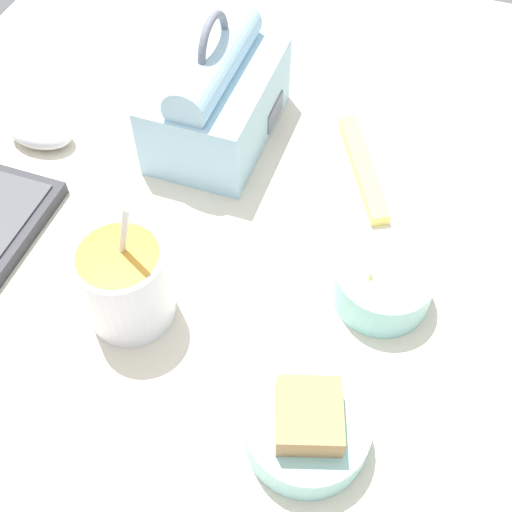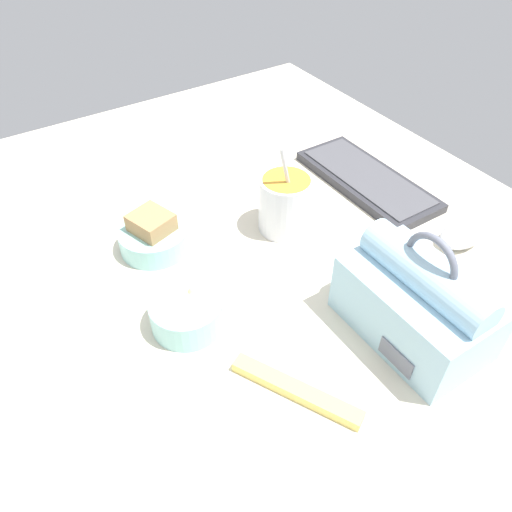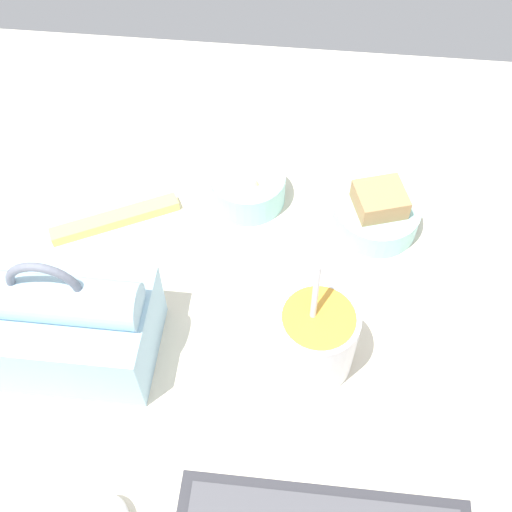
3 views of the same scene
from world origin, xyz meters
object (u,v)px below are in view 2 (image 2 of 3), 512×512
soup_cup (285,203)px  chopstick_case (296,390)px  lunch_bag (418,302)px  keyboard (367,180)px  bento_bowl_sandwich (154,236)px  computer_mouse (461,235)px  bento_bowl_snacks (187,312)px

soup_cup → chopstick_case: size_ratio=0.99×
lunch_bag → soup_cup: (-30.46, -1.51, -0.89)cm
keyboard → bento_bowl_sandwich: 45.66cm
computer_mouse → keyboard: bearing=-176.1°
computer_mouse → bento_bowl_snacks: bearing=-101.1°
bento_bowl_snacks → lunch_bag: bearing=54.8°
bento_bowl_sandwich → chopstick_case: size_ratio=0.69×
keyboard → chopstick_case: size_ratio=1.77×
soup_cup → computer_mouse: 32.12cm
soup_cup → keyboard: bearing=95.4°
lunch_bag → bento_bowl_snacks: lunch_bag is taller
keyboard → bento_bowl_snacks: (13.23, -48.40, 1.64)cm
bento_bowl_sandwich → computer_mouse: (28.70, 46.84, -1.01)cm
soup_cup → bento_bowl_sandwich: size_ratio=1.45×
keyboard → computer_mouse: 23.10cm
keyboard → soup_cup: 23.06cm
soup_cup → bento_bowl_sandwich: soup_cup is taller
lunch_bag → soup_cup: bearing=-177.2°
computer_mouse → bento_bowl_sandwich: bearing=-121.5°
bento_bowl_snacks → computer_mouse: bearing=78.9°
keyboard → bento_bowl_snacks: bento_bowl_snacks is taller
lunch_bag → soup_cup: lunch_bag is taller
lunch_bag → keyboard: bearing=147.2°
keyboard → soup_cup: bearing=-84.6°
soup_cup → bento_bowl_sandwich: 24.22cm
bento_bowl_snacks → computer_mouse: (9.81, 49.97, -0.94)cm
soup_cup → bento_bowl_snacks: soup_cup is taller
computer_mouse → chopstick_case: bearing=-78.2°
soup_cup → chopstick_case: (29.94, -19.28, -4.76)cm
bento_bowl_sandwich → keyboard: bearing=82.9°
lunch_bag → bento_bowl_snacks: 33.76cm
bento_bowl_sandwich → bento_bowl_snacks: size_ratio=1.11×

